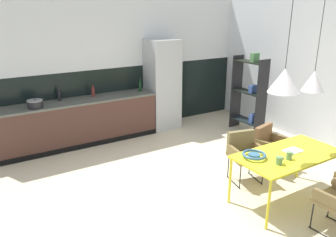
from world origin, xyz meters
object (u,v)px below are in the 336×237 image
open_shelf_unit (249,93)px  mug_white_ceramic (289,156)px  cooking_pot (35,104)px  bottle_oil_tall (140,86)px  fruit_bowl (254,155)px  pendant_lamp_over_table_near (284,81)px  open_book (293,151)px  bottle_vinegar_dark (93,92)px  armchair_head_of_table (244,150)px  pendant_lamp_over_table_far (314,81)px  mug_glass_clear (279,161)px  refrigerator_column (162,85)px  dining_table (288,157)px  armchair_near_window (269,142)px  bottle_wine_green (59,95)px

open_shelf_unit → mug_white_ceramic: bearing=-34.2°
cooking_pot → bottle_oil_tall: size_ratio=0.94×
fruit_bowl → pendant_lamp_over_table_near: pendant_lamp_over_table_near is taller
open_book → bottle_vinegar_dark: size_ratio=1.13×
armchair_head_of_table → pendant_lamp_over_table_far: (0.39, -0.78, 1.21)m
mug_glass_clear → pendant_lamp_over_table_near: pendant_lamp_over_table_near is taller
mug_white_ceramic → refrigerator_column: bearing=86.6°
dining_table → open_book: 0.13m
open_shelf_unit → pendant_lamp_over_table_far: pendant_lamp_over_table_far is taller
fruit_bowl → open_book: (0.62, -0.13, -0.03)m
refrigerator_column → open_shelf_unit: size_ratio=1.14×
armchair_head_of_table → mug_glass_clear: 1.01m
refrigerator_column → bottle_oil_tall: size_ratio=6.72×
fruit_bowl → pendant_lamp_over_table_near: (0.20, -0.19, 1.03)m
cooking_pot → pendant_lamp_over_table_near: pendant_lamp_over_table_near is taller
refrigerator_column → pendant_lamp_over_table_far: (0.23, -3.61, 0.72)m
bottle_oil_tall → bottle_vinegar_dark: (-1.03, 0.07, -0.02)m
mug_white_ceramic → bottle_vinegar_dark: bottle_vinegar_dark is taller
bottle_oil_tall → open_shelf_unit: size_ratio=0.17×
pendant_lamp_over_table_near → pendant_lamp_over_table_far: 0.62m
armchair_near_window → pendant_lamp_over_table_near: pendant_lamp_over_table_near is taller
mug_glass_clear → open_shelf_unit: 3.15m
mug_glass_clear → bottle_oil_tall: bottle_oil_tall is taller
bottle_vinegar_dark → open_shelf_unit: bearing=-24.0°
bottle_oil_tall → open_shelf_unit: bearing=-32.5°
cooking_pot → pendant_lamp_over_table_far: pendant_lamp_over_table_far is taller
pendant_lamp_over_table_far → armchair_near_window: bearing=73.5°
refrigerator_column → armchair_near_window: refrigerator_column is taller
dining_table → pendant_lamp_over_table_far: pendant_lamp_over_table_far is taller
armchair_near_window → bottle_vinegar_dark: (-2.07, 2.87, 0.53)m
cooking_pot → pendant_lamp_over_table_far: (2.98, -3.51, 0.73)m
bottle_vinegar_dark → pendant_lamp_over_table_near: 4.00m
dining_table → cooking_pot: size_ratio=5.50×
dining_table → open_shelf_unit: (1.53, 2.35, 0.20)m
mug_glass_clear → pendant_lamp_over_table_near: bearing=61.2°
open_book → open_shelf_unit: (1.42, 2.32, 0.15)m
armchair_near_window → bottle_wine_green: bottle_wine_green is taller
cooking_pot → bottle_wine_green: size_ratio=1.03×
open_shelf_unit → pendant_lamp_over_table_near: bearing=-37.7°
refrigerator_column → mug_white_ceramic: refrigerator_column is taller
bottle_oil_tall → dining_table: bearing=-82.6°
fruit_bowl → cooking_pot: cooking_pot is taller
bottle_vinegar_dark → bottle_wine_green: size_ratio=0.86×
mug_glass_clear → mug_white_ceramic: (0.23, 0.03, 0.00)m
armchair_near_window → bottle_wine_green: bearing=-60.8°
open_book → pendant_lamp_over_table_near: pendant_lamp_over_table_near is taller
open_book → pendant_lamp_over_table_far: size_ratio=0.22×
armchair_head_of_table → fruit_bowl: (-0.43, -0.61, 0.25)m
mug_glass_clear → pendant_lamp_over_table_far: size_ratio=0.11×
pendant_lamp_over_table_far → armchair_head_of_table: bearing=116.6°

